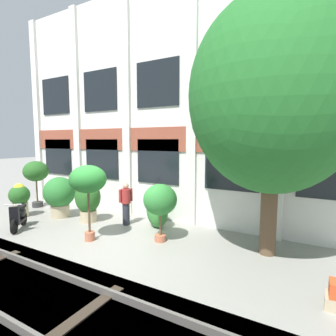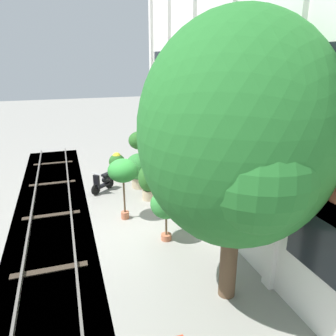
% 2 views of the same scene
% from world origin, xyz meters
% --- Properties ---
extents(ground_plane, '(80.00, 80.00, 0.00)m').
position_xyz_m(ground_plane, '(0.00, 0.00, 0.00)').
color(ground_plane, gray).
extents(apartment_facade, '(14.62, 0.64, 8.86)m').
position_xyz_m(apartment_facade, '(-0.00, 3.18, 4.40)').
color(apartment_facade, silver).
rests_on(apartment_facade, ground).
extents(rail_tracks, '(22.26, 2.80, 0.43)m').
position_xyz_m(rail_tracks, '(-0.00, -2.62, -0.13)').
color(rail_tracks, '#423F3A').
rests_on(rail_tracks, ground).
extents(broadleaf_tree, '(4.54, 4.32, 6.74)m').
position_xyz_m(broadleaf_tree, '(4.23, 1.69, 4.08)').
color(broadleaf_tree, brown).
rests_on(broadleaf_tree, ground).
extents(potted_plant_tall_urn, '(1.08, 1.08, 2.12)m').
position_xyz_m(potted_plant_tall_urn, '(-5.81, 1.79, 1.58)').
color(potted_plant_tall_urn, '#333333').
rests_on(potted_plant_tall_urn, ground).
extents(potted_plant_low_pan, '(1.02, 1.02, 1.76)m').
position_xyz_m(potted_plant_low_pan, '(1.26, 1.03, 1.26)').
color(potted_plant_low_pan, '#B76647').
rests_on(potted_plant_low_pan, ground).
extents(potted_plant_terracotta_small, '(1.09, 1.09, 2.32)m').
position_xyz_m(potted_plant_terracotta_small, '(-0.66, 0.02, 1.85)').
color(potted_plant_terracotta_small, '#B76647').
rests_on(potted_plant_terracotta_small, ground).
extents(potted_plant_fluted_column, '(0.93, 0.93, 1.54)m').
position_xyz_m(potted_plant_fluted_column, '(-2.10, 1.34, 0.85)').
color(potted_plant_fluted_column, tan).
rests_on(potted_plant_fluted_column, ground).
extents(potted_plant_glazed_jar, '(1.22, 1.22, 1.61)m').
position_xyz_m(potted_plant_glazed_jar, '(-3.55, 1.25, 0.91)').
color(potted_plant_glazed_jar, tan).
rests_on(potted_plant_glazed_jar, ground).
extents(potted_plant_ribbed_drum, '(0.78, 0.78, 1.35)m').
position_xyz_m(potted_plant_ribbed_drum, '(-4.97, 0.47, 0.75)').
color(potted_plant_ribbed_drum, tan).
rests_on(potted_plant_ribbed_drum, ground).
extents(scooter_near_curb, '(0.97, 1.10, 0.98)m').
position_xyz_m(scooter_near_curb, '(-3.59, -0.39, 0.44)').
color(scooter_near_curb, black).
rests_on(scooter_near_curb, ground).
extents(resident_by_doorway, '(0.34, 0.48, 1.54)m').
position_xyz_m(resident_by_doorway, '(-0.63, 1.76, 0.82)').
color(resident_by_doorway, '#282833').
rests_on(resident_by_doorway, ground).
extents(topiary_hedge, '(1.30, 1.20, 1.26)m').
position_xyz_m(topiary_hedge, '(0.49, 2.09, 0.63)').
color(topiary_hedge, '#388438').
rests_on(topiary_hedge, ground).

